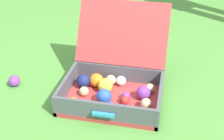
% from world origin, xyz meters
% --- Properties ---
extents(ground_plane, '(16.00, 16.00, 0.00)m').
position_xyz_m(ground_plane, '(0.00, 0.00, 0.00)').
color(ground_plane, '#4C8C38').
extents(open_suitcase, '(0.54, 0.61, 0.45)m').
position_xyz_m(open_suitcase, '(0.09, 0.08, 0.10)').
color(open_suitcase, '#B23838').
rests_on(open_suitcase, ground).
extents(stray_ball_on_grass, '(0.07, 0.07, 0.07)m').
position_xyz_m(stray_ball_on_grass, '(-0.50, 0.03, 0.03)').
color(stray_ball_on_grass, purple).
rests_on(stray_ball_on_grass, ground).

